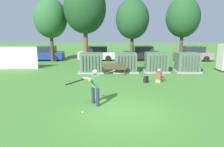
% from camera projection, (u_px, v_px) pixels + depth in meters
% --- Properties ---
extents(ground_plane, '(96.00, 96.00, 0.00)m').
position_uv_depth(ground_plane, '(123.00, 111.00, 9.81)').
color(ground_plane, '#478433').
extents(fence_panel, '(4.80, 0.12, 2.00)m').
position_uv_depth(fence_panel, '(12.00, 58.00, 19.93)').
color(fence_panel, white).
rests_on(fence_panel, ground).
extents(transformer_west, '(2.10, 1.70, 1.62)m').
position_uv_depth(transformer_west, '(92.00, 63.00, 18.32)').
color(transformer_west, '#9E9B93').
rests_on(transformer_west, ground).
extents(transformer_mid_west, '(2.10, 1.70, 1.62)m').
position_uv_depth(transformer_mid_west, '(126.00, 63.00, 18.47)').
color(transformer_mid_west, '#9E9B93').
rests_on(transformer_mid_west, ground).
extents(transformer_mid_east, '(2.10, 1.70, 1.62)m').
position_uv_depth(transformer_mid_east, '(157.00, 63.00, 18.57)').
color(transformer_mid_east, '#9E9B93').
rests_on(transformer_mid_east, ground).
extents(transformer_east, '(2.10, 1.70, 1.62)m').
position_uv_depth(transformer_east, '(188.00, 63.00, 18.48)').
color(transformer_east, '#9E9B93').
rests_on(transformer_east, ground).
extents(park_bench, '(1.83, 0.58, 0.92)m').
position_uv_depth(park_bench, '(116.00, 68.00, 17.46)').
color(park_bench, '#4C3828').
rests_on(park_bench, ground).
extents(batter, '(1.48, 1.09, 1.74)m').
position_uv_depth(batter, '(95.00, 85.00, 10.44)').
color(batter, '#282D4C').
rests_on(batter, ground).
extents(sports_ball, '(0.09, 0.09, 0.09)m').
position_uv_depth(sports_ball, '(84.00, 113.00, 9.55)').
color(sports_ball, white).
rests_on(sports_ball, ground).
extents(seated_spectator, '(0.72, 0.75, 0.96)m').
position_uv_depth(seated_spectator, '(160.00, 77.00, 15.02)').
color(seated_spectator, tan).
rests_on(seated_spectator, ground).
extents(backpack, '(0.37, 0.38, 0.44)m').
position_uv_depth(backpack, '(147.00, 80.00, 14.90)').
color(backpack, black).
rests_on(backpack, ground).
extents(tree_left, '(3.55, 3.55, 6.79)m').
position_uv_depth(tree_left, '(51.00, 18.00, 23.58)').
color(tree_left, '#4C3828').
rests_on(tree_left, ground).
extents(tree_center_left, '(4.24, 4.24, 8.10)m').
position_uv_depth(tree_center_left, '(86.00, 9.00, 21.97)').
color(tree_center_left, brown).
rests_on(tree_center_left, ground).
extents(tree_center_right, '(3.46, 3.46, 6.62)m').
position_uv_depth(tree_center_right, '(133.00, 19.00, 22.76)').
color(tree_center_right, '#4C3828').
rests_on(tree_center_right, ground).
extents(tree_right, '(3.63, 3.63, 6.94)m').
position_uv_depth(tree_right, '(184.00, 17.00, 23.58)').
color(tree_right, '#4C3828').
rests_on(tree_right, ground).
extents(parked_car_leftmost, '(4.23, 1.97, 1.62)m').
position_uv_depth(parked_car_leftmost, '(46.00, 54.00, 25.22)').
color(parked_car_leftmost, navy).
rests_on(parked_car_leftmost, ground).
extents(parked_car_left_of_center, '(4.38, 2.31, 1.62)m').
position_uv_depth(parked_car_left_of_center, '(97.00, 54.00, 25.20)').
color(parked_car_left_of_center, silver).
rests_on(parked_car_left_of_center, ground).
extents(parked_car_right_of_center, '(4.27, 2.07, 1.62)m').
position_uv_depth(parked_car_right_of_center, '(143.00, 54.00, 25.42)').
color(parked_car_right_of_center, black).
rests_on(parked_car_right_of_center, ground).
extents(parked_car_rightmost, '(4.33, 2.18, 1.62)m').
position_uv_depth(parked_car_rightmost, '(194.00, 54.00, 24.97)').
color(parked_car_rightmost, gray).
rests_on(parked_car_rightmost, ground).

